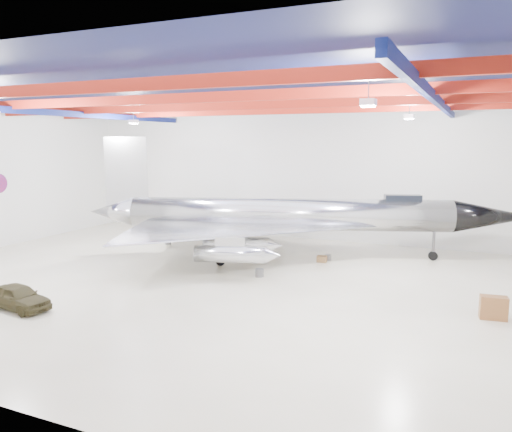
% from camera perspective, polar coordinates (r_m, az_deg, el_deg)
% --- Properties ---
extents(floor, '(40.00, 40.00, 0.00)m').
position_cam_1_polar(floor, '(29.86, -4.87, -7.52)').
color(floor, beige).
rests_on(floor, ground).
extents(wall_back, '(40.00, 0.00, 40.00)m').
position_cam_1_polar(wall_back, '(42.53, 4.83, 4.84)').
color(wall_back, silver).
rests_on(wall_back, floor).
extents(ceiling, '(40.00, 40.00, 0.00)m').
position_cam_1_polar(ceiling, '(28.81, -5.16, 14.00)').
color(ceiling, '#0A0F38').
rests_on(ceiling, wall_back).
extents(ceiling_structure, '(39.50, 29.50, 1.08)m').
position_cam_1_polar(ceiling_structure, '(28.76, -5.14, 12.66)').
color(ceiling_structure, maroon).
rests_on(ceiling_structure, ceiling).
extents(jet_aircraft, '(30.37, 22.69, 8.55)m').
position_cam_1_polar(jet_aircraft, '(35.39, 3.69, -0.30)').
color(jet_aircraft, silver).
rests_on(jet_aircraft, floor).
extents(jeep, '(3.86, 1.95, 1.26)m').
position_cam_1_polar(jeep, '(27.60, -25.50, -8.34)').
color(jeep, '#39331C').
rests_on(jeep, floor).
extents(desk, '(1.27, 0.74, 1.10)m').
position_cam_1_polar(desk, '(26.15, 25.51, -9.44)').
color(desk, brown).
rests_on(desk, floor).
extents(crate_ply, '(0.54, 0.48, 0.32)m').
position_cam_1_polar(crate_ply, '(35.32, -4.03, -4.69)').
color(crate_ply, olive).
rests_on(crate_ply, floor).
extents(toolbox_red, '(0.45, 0.38, 0.28)m').
position_cam_1_polar(toolbox_red, '(37.72, -2.50, -3.85)').
color(toolbox_red, '#A62710').
rests_on(toolbox_red, floor).
extents(engine_drum, '(0.65, 0.65, 0.48)m').
position_cam_1_polar(engine_drum, '(30.81, 0.41, -6.51)').
color(engine_drum, '#59595B').
rests_on(engine_drum, floor).
extents(parts_bin, '(0.67, 0.55, 0.45)m').
position_cam_1_polar(parts_bin, '(34.69, 7.53, -4.89)').
color(parts_bin, olive).
rests_on(parts_bin, floor).
extents(crate_small, '(0.47, 0.42, 0.27)m').
position_cam_1_polar(crate_small, '(40.69, -10.01, -3.06)').
color(crate_small, '#59595B').
rests_on(crate_small, floor).
extents(oil_barrel, '(0.56, 0.46, 0.38)m').
position_cam_1_polar(oil_barrel, '(36.18, -0.93, -4.30)').
color(oil_barrel, olive).
rests_on(oil_barrel, floor).
extents(spares_box, '(0.44, 0.44, 0.39)m').
position_cam_1_polar(spares_box, '(35.38, 8.24, -4.69)').
color(spares_box, '#59595B').
rests_on(spares_box, floor).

